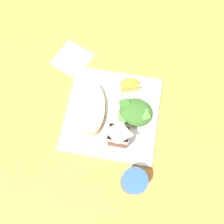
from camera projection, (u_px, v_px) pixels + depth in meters
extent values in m
plane|color=#C67A33|center=(112.00, 115.00, 0.76)|extent=(3.00, 3.00, 0.00)
cube|color=white|center=(112.00, 114.00, 0.75)|extent=(0.28, 0.28, 0.02)
ellipsoid|color=#B77F42|center=(93.00, 108.00, 0.73)|extent=(0.11, 0.18, 0.03)
ellipsoid|color=#B22D19|center=(93.00, 107.00, 0.72)|extent=(0.10, 0.17, 0.01)
ellipsoid|color=beige|center=(92.00, 106.00, 0.72)|extent=(0.10, 0.17, 0.01)
ellipsoid|color=#336023|center=(136.00, 112.00, 0.72)|extent=(0.10, 0.09, 0.04)
cube|color=#336023|center=(141.00, 112.00, 0.71)|extent=(0.03, 0.02, 0.01)
cube|color=#336023|center=(124.00, 103.00, 0.72)|extent=(0.04, 0.03, 0.01)
cube|color=#5B8E3D|center=(123.00, 119.00, 0.71)|extent=(0.04, 0.03, 0.02)
cube|color=#4C8433|center=(145.00, 115.00, 0.70)|extent=(0.03, 0.04, 0.01)
cube|color=brown|center=(118.00, 137.00, 0.67)|extent=(0.06, 0.04, 0.09)
cube|color=white|center=(119.00, 134.00, 0.64)|extent=(0.06, 0.05, 0.03)
pyramid|color=white|center=(119.00, 132.00, 0.62)|extent=(0.06, 0.04, 0.02)
ellipsoid|color=orange|center=(129.00, 84.00, 0.75)|extent=(0.07, 0.05, 0.04)
cube|color=gold|center=(130.00, 89.00, 0.75)|extent=(0.06, 0.02, 0.03)
cube|color=white|center=(72.00, 59.00, 0.82)|extent=(0.14, 0.14, 0.00)
cylinder|color=#284CA3|center=(134.00, 181.00, 0.65)|extent=(0.07, 0.07, 0.09)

